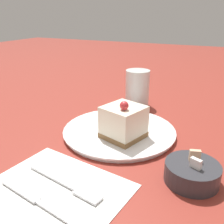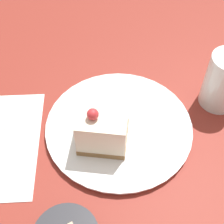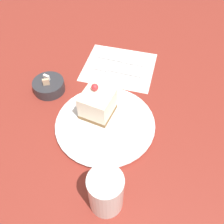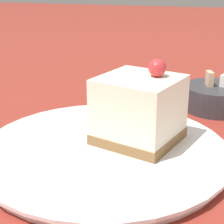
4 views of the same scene
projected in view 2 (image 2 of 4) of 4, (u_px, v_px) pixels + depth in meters
The scene contains 4 objects.
ground_plane at pixel (109, 141), 0.60m from camera, with size 4.00×4.00×0.00m, color maroon.
plate at pixel (119, 126), 0.61m from camera, with size 0.29×0.29×0.01m.
cake_slice at pixel (103, 127), 0.56m from camera, with size 0.11×0.11×0.10m.
drinking_glass at pixel (224, 81), 0.62m from camera, with size 0.08×0.08×0.12m.
Camera 2 is at (0.06, 0.33, 0.50)m, focal length 50.00 mm.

